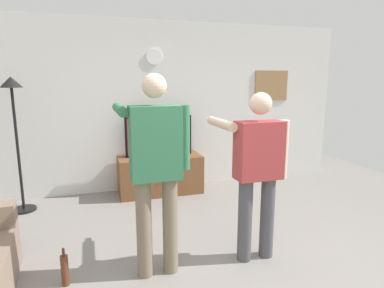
{
  "coord_description": "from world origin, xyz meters",
  "views": [
    {
      "loc": [
        -1.17,
        -2.37,
        1.79
      ],
      "look_at": [
        -0.04,
        1.2,
        1.05
      ],
      "focal_mm": 30.89,
      "sensor_mm": 36.0,
      "label": 1
    }
  ],
  "objects": [
    {
      "name": "back_wall",
      "position": [
        0.0,
        2.95,
        1.35
      ],
      "size": [
        6.4,
        0.1,
        2.7
      ],
      "primitive_type": "cube",
      "color": "silver",
      "rests_on": "ground_plane"
    },
    {
      "name": "ground_plane",
      "position": [
        0.0,
        0.0,
        0.0
      ],
      "size": [
        8.4,
        8.4,
        0.0
      ],
      "primitive_type": "plane",
      "color": "gray"
    },
    {
      "name": "beverage_bottle",
      "position": [
        -1.44,
        0.47,
        0.15
      ],
      "size": [
        0.07,
        0.07,
        0.35
      ],
      "color": "#592D19",
      "rests_on": "ground_plane"
    },
    {
      "name": "person_standing_nearer_lamp",
      "position": [
        -0.62,
        0.42,
        1.05
      ],
      "size": [
        0.62,
        0.78,
        1.84
      ],
      "color": "#7A6B56",
      "rests_on": "ground_plane"
    },
    {
      "name": "framed_picture",
      "position": [
        1.98,
        2.9,
        1.68
      ],
      "size": [
        0.64,
        0.04,
        0.52
      ],
      "primitive_type": "cube",
      "color": "#997047"
    },
    {
      "name": "floor_lamp",
      "position": [
        -2.08,
        2.45,
        1.3
      ],
      "size": [
        0.32,
        0.32,
        1.82
      ],
      "color": "black",
      "rests_on": "ground_plane"
    },
    {
      "name": "person_standing_nearer_couch",
      "position": [
        0.37,
        0.39,
        0.95
      ],
      "size": [
        0.63,
        0.78,
        1.67
      ],
      "color": "#4C4C51",
      "rests_on": "ground_plane"
    },
    {
      "name": "wall_clock",
      "position": [
        -0.12,
        2.89,
        2.13
      ],
      "size": [
        0.25,
        0.03,
        0.25
      ],
      "primitive_type": "cylinder",
      "rotation": [
        1.57,
        0.0,
        0.0
      ],
      "color": "white"
    },
    {
      "name": "tv_stand",
      "position": [
        -0.12,
        2.6,
        0.3
      ],
      "size": [
        1.29,
        0.57,
        0.6
      ],
      "color": "brown",
      "rests_on": "ground_plane"
    },
    {
      "name": "television",
      "position": [
        -0.12,
        2.65,
        0.91
      ],
      "size": [
        1.05,
        0.07,
        0.63
      ],
      "color": "black",
      "rests_on": "tv_stand"
    }
  ]
}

